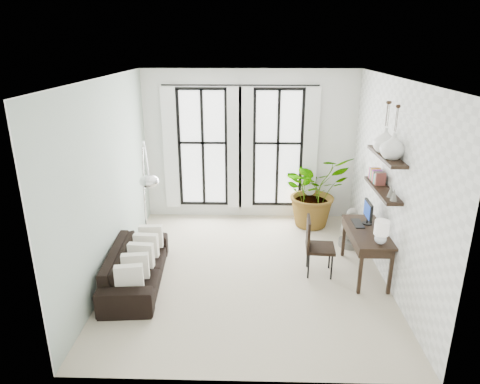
{
  "coord_description": "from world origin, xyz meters",
  "views": [
    {
      "loc": [
        0.04,
        -6.43,
        3.71
      ],
      "look_at": [
        -0.14,
        0.3,
        1.33
      ],
      "focal_mm": 32.0,
      "sensor_mm": 36.0,
      "label": 1
    }
  ],
  "objects_px": {
    "sofa": "(136,266)",
    "arc_lamp": "(145,170)",
    "desk_chair": "(315,243)",
    "desk": "(368,235)",
    "buddha": "(351,230)",
    "plant": "(314,190)"
  },
  "relations": [
    {
      "from": "sofa",
      "to": "desk",
      "type": "relative_size",
      "value": 1.52
    },
    {
      "from": "sofa",
      "to": "desk_chair",
      "type": "bearing_deg",
      "value": -86.65
    },
    {
      "from": "plant",
      "to": "desk_chair",
      "type": "xyz_separation_m",
      "value": [
        -0.25,
        -2.05,
        -0.21
      ]
    },
    {
      "from": "arc_lamp",
      "to": "buddha",
      "type": "xyz_separation_m",
      "value": [
        3.64,
        0.82,
        -1.41
      ]
    },
    {
      "from": "sofa",
      "to": "desk",
      "type": "bearing_deg",
      "value": -89.1
    },
    {
      "from": "plant",
      "to": "arc_lamp",
      "type": "distance_m",
      "value": 3.69
    },
    {
      "from": "desk",
      "to": "buddha",
      "type": "relative_size",
      "value": 1.77
    },
    {
      "from": "plant",
      "to": "buddha",
      "type": "height_order",
      "value": "plant"
    },
    {
      "from": "desk",
      "to": "desk_chair",
      "type": "xyz_separation_m",
      "value": [
        -0.84,
        0.05,
        -0.18
      ]
    },
    {
      "from": "sofa",
      "to": "arc_lamp",
      "type": "xyz_separation_m",
      "value": [
        0.1,
        0.61,
        1.43
      ]
    },
    {
      "from": "desk",
      "to": "desk_chair",
      "type": "distance_m",
      "value": 0.86
    },
    {
      "from": "sofa",
      "to": "arc_lamp",
      "type": "bearing_deg",
      "value": -13.88
    },
    {
      "from": "desk_chair",
      "to": "arc_lamp",
      "type": "distance_m",
      "value": 3.04
    },
    {
      "from": "sofa",
      "to": "buddha",
      "type": "distance_m",
      "value": 4.01
    },
    {
      "from": "sofa",
      "to": "desk_chair",
      "type": "distance_m",
      "value": 2.94
    },
    {
      "from": "plant",
      "to": "buddha",
      "type": "relative_size",
      "value": 2.02
    },
    {
      "from": "plant",
      "to": "desk",
      "type": "relative_size",
      "value": 1.14
    },
    {
      "from": "desk",
      "to": "arc_lamp",
      "type": "height_order",
      "value": "arc_lamp"
    },
    {
      "from": "plant",
      "to": "buddha",
      "type": "distance_m",
      "value": 1.25
    },
    {
      "from": "desk_chair",
      "to": "sofa",
      "type": "bearing_deg",
      "value": -167.77
    },
    {
      "from": "sofa",
      "to": "buddha",
      "type": "relative_size",
      "value": 2.68
    },
    {
      "from": "buddha",
      "to": "desk_chair",
      "type": "bearing_deg",
      "value": -128.78
    }
  ]
}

